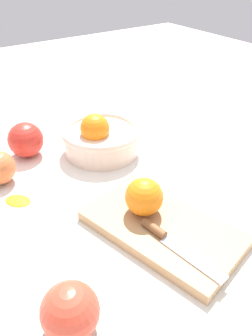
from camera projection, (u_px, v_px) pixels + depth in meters
name	position (u px, v px, depth m)	size (l,w,h in m)	color
ground_plane	(101.00, 199.00, 0.64)	(2.40, 2.40, 0.00)	silver
bowl	(101.00, 137.00, 0.76)	(0.18, 0.18, 0.10)	beige
cutting_board	(162.00, 228.00, 0.56)	(0.26, 0.14, 0.02)	tan
orange_on_board	(144.00, 197.00, 0.57)	(0.06, 0.06, 0.06)	orange
knife	(170.00, 241.00, 0.52)	(0.16, 0.04, 0.01)	silver
apple_front_right	(70.00, 311.00, 0.41)	(0.07, 0.07, 0.07)	#D6422D
apple_front_left_2	(26.00, 140.00, 0.75)	(0.08, 0.08, 0.08)	red
citrus_peel	(18.00, 199.00, 0.63)	(0.05, 0.04, 0.01)	orange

